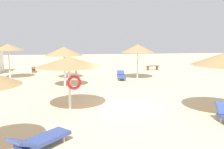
% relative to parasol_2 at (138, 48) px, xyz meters
% --- Properties ---
extents(ground_plane, '(80.00, 80.00, 0.00)m').
position_rel_parasol_2_xyz_m(ground_plane, '(-2.96, -8.07, -2.55)').
color(ground_plane, beige).
extents(parasol_2, '(2.80, 2.80, 2.90)m').
position_rel_parasol_2_xyz_m(parasol_2, '(0.00, 0.00, 0.00)').
color(parasol_2, silver).
rests_on(parasol_2, ground).
extents(parasol_4, '(3.03, 3.03, 2.52)m').
position_rel_parasol_2_xyz_m(parasol_4, '(-5.41, -7.82, -0.29)').
color(parasol_4, silver).
rests_on(parasol_4, ground).
extents(parasol_5, '(2.59, 2.59, 2.81)m').
position_rel_parasol_2_xyz_m(parasol_5, '(-5.90, -2.64, -0.05)').
color(parasol_5, silver).
rests_on(parasol_5, ground).
extents(parasol_6, '(2.58, 2.58, 2.93)m').
position_rel_parasol_2_xyz_m(parasol_6, '(-10.67, 1.62, 0.11)').
color(parasol_6, silver).
rests_on(parasol_6, ground).
extents(parasol_9, '(2.27, 2.27, 2.66)m').
position_rel_parasol_2_xyz_m(parasol_9, '(-6.03, 0.92, -0.18)').
color(parasol_9, silver).
rests_on(parasol_9, ground).
extents(lounger_2, '(0.84, 1.97, 0.65)m').
position_rel_parasol_2_xyz_m(lounger_2, '(-1.42, -0.14, -2.24)').
color(lounger_2, '#33478C').
rests_on(lounger_2, ground).
extents(lounger_3, '(1.79, 1.82, 0.62)m').
position_rel_parasol_2_xyz_m(lounger_3, '(-6.19, -11.85, -2.25)').
color(lounger_3, '#33478C').
rests_on(lounger_3, ground).
extents(bench_0, '(0.65, 1.55, 0.49)m').
position_rel_parasol_2_xyz_m(bench_0, '(-9.41, 5.38, -2.21)').
color(bench_0, brown).
rests_on(bench_0, ground).
extents(bench_1, '(1.54, 0.63, 0.49)m').
position_rel_parasol_2_xyz_m(bench_1, '(3.04, 5.03, -2.21)').
color(bench_1, brown).
rests_on(bench_1, ground).
extents(bench_2, '(1.52, 0.48, 0.49)m').
position_rel_parasol_2_xyz_m(bench_2, '(-5.70, 3.79, -2.21)').
color(bench_2, brown).
rests_on(bench_2, ground).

